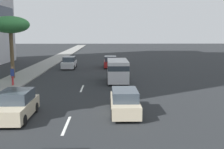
# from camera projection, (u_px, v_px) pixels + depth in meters

# --- Properties ---
(ground_plane) EXTENTS (198.00, 198.00, 0.00)m
(ground_plane) POSITION_uv_depth(u_px,v_px,m) (88.00, 75.00, 33.92)
(ground_plane) COLOR #26282B
(sidewalk_right) EXTENTS (162.00, 3.46, 0.15)m
(sidewalk_right) POSITION_uv_depth(u_px,v_px,m) (26.00, 75.00, 33.73)
(sidewalk_right) COLOR gray
(sidewalk_right) RESTS_ON ground_plane
(lane_stripe_mid) EXTENTS (3.20, 0.16, 0.01)m
(lane_stripe_mid) POSITION_uv_depth(u_px,v_px,m) (66.00, 125.00, 15.59)
(lane_stripe_mid) COLOR silver
(lane_stripe_mid) RESTS_ON ground_plane
(lane_stripe_far) EXTENTS (3.20, 0.16, 0.01)m
(lane_stripe_far) POSITION_uv_depth(u_px,v_px,m) (82.00, 88.00, 25.86)
(lane_stripe_far) COLOR silver
(lane_stripe_far) RESTS_ON ground_plane
(van_lead) EXTENTS (5.23, 2.23, 2.34)m
(van_lead) POSITION_uv_depth(u_px,v_px,m) (118.00, 69.00, 29.12)
(van_lead) COLOR silver
(van_lead) RESTS_ON ground_plane
(car_third) EXTENTS (4.68, 1.93, 1.72)m
(car_third) POSITION_uv_depth(u_px,v_px,m) (110.00, 62.00, 41.50)
(car_third) COLOR #A51E1E
(car_third) RESTS_ON ground_plane
(car_fourth) EXTENTS (4.63, 1.85, 1.71)m
(car_fourth) POSITION_uv_depth(u_px,v_px,m) (69.00, 63.00, 40.46)
(car_fourth) COLOR silver
(car_fourth) RESTS_ON ground_plane
(car_fifth) EXTENTS (4.34, 1.96, 1.70)m
(car_fifth) POSITION_uv_depth(u_px,v_px,m) (16.00, 106.00, 16.78)
(car_fifth) COLOR beige
(car_fifth) RESTS_ON ground_plane
(car_seventh) EXTENTS (4.61, 1.81, 1.60)m
(car_seventh) POSITION_uv_depth(u_px,v_px,m) (125.00, 102.00, 17.81)
(car_seventh) COLOR beige
(car_seventh) RESTS_ON ground_plane
(pedestrian_near_lamp) EXTENTS (0.35, 0.39, 1.82)m
(pedestrian_near_lamp) POSITION_uv_depth(u_px,v_px,m) (12.00, 75.00, 26.67)
(pedestrian_near_lamp) COLOR red
(pedestrian_near_lamp) RESTS_ON sidewalk_right
(palm_tree) EXTENTS (4.14, 4.14, 6.85)m
(palm_tree) POSITION_uv_depth(u_px,v_px,m) (10.00, 25.00, 30.16)
(palm_tree) COLOR brown
(palm_tree) RESTS_ON sidewalk_right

